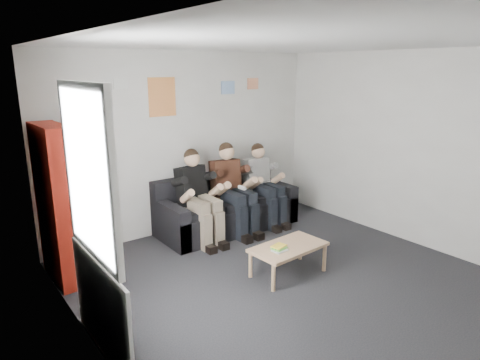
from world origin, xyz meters
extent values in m
plane|color=black|center=(0.00, 0.00, 0.00)|extent=(5.00, 5.00, 0.00)
plane|color=silver|center=(0.00, 0.00, 2.70)|extent=(5.00, 5.00, 0.00)
plane|color=silver|center=(0.00, 2.50, 1.35)|extent=(4.50, 0.00, 4.50)
plane|color=silver|center=(-2.25, 0.00, 1.35)|extent=(0.00, 5.00, 5.00)
plane|color=silver|center=(2.25, 0.00, 1.35)|extent=(0.00, 5.00, 5.00)
cube|color=black|center=(0.42, 2.04, 0.21)|extent=(2.18, 0.89, 0.42)
cube|color=black|center=(0.42, 2.39, 0.63)|extent=(2.18, 0.20, 0.43)
cube|color=black|center=(-0.59, 2.04, 0.30)|extent=(0.18, 0.89, 0.60)
cube|color=black|center=(1.42, 2.04, 0.30)|extent=(0.18, 0.89, 0.60)
cube|color=black|center=(0.42, 1.96, 0.47)|extent=(1.83, 0.62, 0.10)
cube|color=#9D1E11|center=(-2.09, 1.88, 0.93)|extent=(0.28, 0.83, 1.85)
cube|color=tan|center=(0.12, 0.35, 0.35)|extent=(0.93, 0.51, 0.04)
cylinder|color=tan|center=(-0.30, 0.14, 0.17)|extent=(0.05, 0.05, 0.34)
cylinder|color=tan|center=(0.54, 0.14, 0.17)|extent=(0.05, 0.05, 0.34)
cylinder|color=tan|center=(-0.30, 0.56, 0.17)|extent=(0.05, 0.05, 0.34)
cylinder|color=tan|center=(0.54, 0.56, 0.17)|extent=(0.05, 0.05, 0.34)
cube|color=silver|center=(-0.07, 0.30, 0.38)|extent=(0.17, 0.13, 0.01)
cube|color=#64BA42|center=(-0.05, 0.33, 0.39)|extent=(0.17, 0.13, 0.01)
cube|color=yellow|center=(-0.03, 0.36, 0.41)|extent=(0.17, 0.13, 0.01)
cube|color=black|center=(-0.19, 2.10, 0.79)|extent=(0.41, 0.30, 0.58)
sphere|color=tan|center=(-0.19, 2.06, 1.20)|extent=(0.23, 0.23, 0.23)
sphere|color=black|center=(-0.19, 2.07, 1.23)|extent=(0.22, 0.22, 0.22)
cube|color=#81715C|center=(-0.19, 1.79, 0.59)|extent=(0.37, 0.47, 0.15)
cube|color=#81715C|center=(-0.19, 1.56, 0.26)|extent=(0.35, 0.14, 0.52)
cube|color=black|center=(-0.19, 1.50, 0.05)|extent=(0.35, 0.27, 0.10)
cube|color=#492818|center=(0.42, 2.10, 0.80)|extent=(0.43, 0.31, 0.60)
sphere|color=tan|center=(0.42, 2.06, 1.22)|extent=(0.23, 0.23, 0.23)
sphere|color=black|center=(0.42, 2.07, 1.26)|extent=(0.22, 0.22, 0.22)
cube|color=black|center=(0.42, 1.78, 0.59)|extent=(0.38, 0.49, 0.16)
cube|color=black|center=(0.42, 1.55, 0.26)|extent=(0.36, 0.15, 0.52)
cube|color=black|center=(0.42, 1.48, 0.05)|extent=(0.36, 0.28, 0.11)
cube|color=silver|center=(0.42, 1.67, 0.75)|extent=(0.04, 0.15, 0.04)
cube|color=white|center=(1.03, 2.09, 0.78)|extent=(0.39, 0.28, 0.55)
sphere|color=tan|center=(1.03, 2.05, 1.16)|extent=(0.21, 0.21, 0.21)
sphere|color=black|center=(1.03, 2.07, 1.19)|extent=(0.20, 0.20, 0.20)
cube|color=black|center=(1.03, 1.80, 0.58)|extent=(0.35, 0.45, 0.15)
cube|color=black|center=(1.03, 1.59, 0.26)|extent=(0.33, 0.14, 0.52)
cube|color=black|center=(1.03, 1.53, 0.05)|extent=(0.33, 0.25, 0.10)
cylinder|color=silver|center=(-2.15, -0.08, 0.35)|extent=(0.06, 0.06, 0.60)
cylinder|color=silver|center=(-2.15, 0.00, 0.35)|extent=(0.06, 0.06, 0.60)
cylinder|color=silver|center=(-2.15, 0.08, 0.35)|extent=(0.06, 0.06, 0.60)
cylinder|color=silver|center=(-2.15, 0.16, 0.35)|extent=(0.06, 0.06, 0.60)
cylinder|color=silver|center=(-2.15, 0.24, 0.35)|extent=(0.06, 0.06, 0.60)
cylinder|color=silver|center=(-2.15, 0.32, 0.35)|extent=(0.06, 0.06, 0.60)
cylinder|color=silver|center=(-2.15, 0.40, 0.35)|extent=(0.06, 0.06, 0.60)
cylinder|color=silver|center=(-2.15, 0.48, 0.35)|extent=(0.06, 0.06, 0.60)
cube|color=silver|center=(-2.15, 0.20, 0.07)|extent=(0.10, 0.64, 0.04)
cube|color=silver|center=(-2.15, 0.20, 0.63)|extent=(0.10, 0.64, 0.04)
cube|color=white|center=(-2.23, 0.20, 1.65)|extent=(0.02, 1.00, 1.30)
cube|color=white|center=(-2.22, 0.20, 2.33)|extent=(0.05, 1.12, 0.06)
cube|color=white|center=(-2.22, 0.20, 0.97)|extent=(0.05, 1.12, 0.06)
cube|color=white|center=(-2.22, 0.20, 0.45)|extent=(0.03, 1.30, 0.90)
cube|color=gold|center=(-0.40, 2.49, 2.05)|extent=(0.42, 0.01, 0.55)
cube|color=#4695F0|center=(0.75, 2.49, 2.15)|extent=(0.25, 0.01, 0.20)
cube|color=#CB3F7F|center=(1.25, 2.49, 2.20)|extent=(0.22, 0.01, 0.18)
cube|color=silver|center=(-1.00, 2.49, 2.25)|extent=(0.20, 0.01, 0.14)
camera|label=1|loc=(-3.23, -3.13, 2.46)|focal=32.00mm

